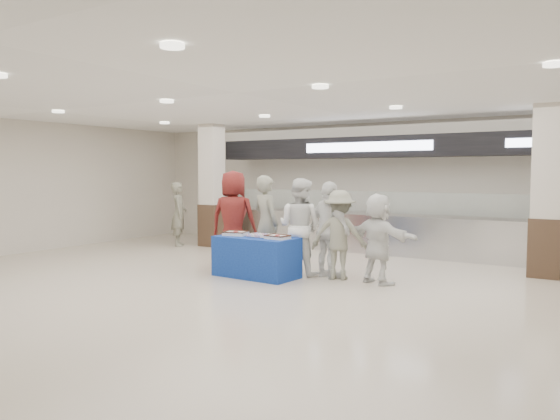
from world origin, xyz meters
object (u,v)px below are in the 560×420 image
Objects in this scene: chef_tall at (300,227)px; civilian_white at (378,239)px; sheet_cake_left at (236,233)px; sheet_cake_right at (277,237)px; chef_short at (329,230)px; display_table at (256,257)px; civilian_maroon at (234,219)px; soldier_b at (339,235)px; cupcake_tray at (259,235)px; soldier_bg at (179,214)px; soldier_a at (266,223)px.

chef_tall is 1.59m from civilian_white.
sheet_cake_left is 0.98m from sheet_cake_right.
chef_short is at bearing 44.58° from sheet_cake_right.
display_table is 0.78× the size of civilian_maroon.
soldier_b is at bearing -180.00° from chef_tall.
sheet_cake_right is 0.70m from chef_tall.
display_table is 0.64m from sheet_cake_left.
cupcake_tray is 0.20× the size of chef_tall.
sheet_cake_right is 0.45m from cupcake_tray.
soldier_bg reaches higher than soldier_b.
soldier_bg reaches higher than display_table.
sheet_cake_right is at bearing 43.16° from civilian_white.
soldier_a is at bearing 112.90° from cupcake_tray.
sheet_cake_left reaches higher than display_table.
soldier_a is 0.77m from chef_tall.
soldier_bg is at bearing -31.55° from soldier_b.
chef_tall is at bearing -149.51° from soldier_bg.
cupcake_tray reaches higher than display_table.
soldier_bg is at bearing 150.60° from cupcake_tray.
sheet_cake_right is (0.98, -0.05, -0.00)m from sheet_cake_left.
soldier_a is at bearing 20.75° from civilian_white.
display_table is 0.98× the size of civilian_white.
soldier_a reaches higher than chef_short.
civilian_white is (3.17, 0.00, -0.20)m from civilian_maroon.
chef_short reaches higher than soldier_bg.
chef_short is at bearing 31.21° from display_table.
sheet_cake_right is 1.67m from civilian_maroon.
chef_tall is (0.77, 0.00, -0.03)m from soldier_a.
civilian_maroon reaches higher than sheet_cake_left.
soldier_a is 1.16× the size of soldier_b.
soldier_b is (2.41, 0.00, -0.18)m from civilian_maroon.
soldier_a is 2.36m from civilian_white.
sheet_cake_right is 0.98m from chef_short.
civilian_white is at bearing 19.50° from display_table.
display_table is 4.87m from soldier_bg.
soldier_a is at bearing -13.89° from soldier_b.
soldier_b is at bearing 163.00° from civilian_maroon.
sheet_cake_right is at bearing 158.92° from soldier_a.
soldier_b is at bearing 18.64° from sheet_cake_left.
soldier_a is 1.12× the size of soldier_bg.
civilian_maroon is 2.21m from chef_short.
sheet_cake_left is 2.71m from civilian_white.
chef_tall is at bearing 31.26° from sheet_cake_left.
soldier_a reaches higher than soldier_bg.
cupcake_tray is 0.21× the size of chef_short.
cupcake_tray is 0.19× the size of civilian_maroon.
display_table is 3.68× the size of sheet_cake_right.
sheet_cake_left is 0.29× the size of soldier_bg.
chef_short reaches higher than sheet_cake_right.
soldier_a reaches higher than chef_tall.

